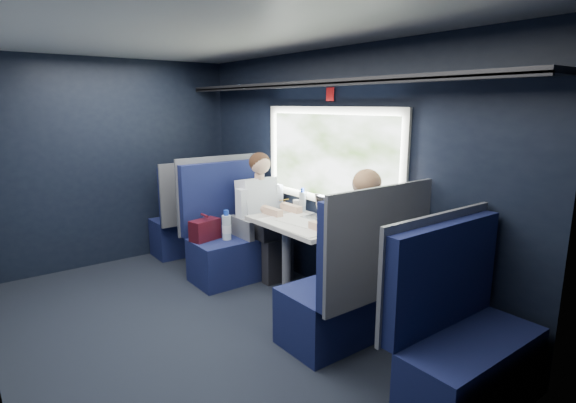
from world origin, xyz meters
TOP-DOWN VIEW (x-y plane):
  - ground at (0.00, 0.00)m, footprint 2.80×4.20m
  - room_shell at (0.02, 0.00)m, footprint 3.00×4.40m
  - table at (1.03, 0.00)m, footprint 0.62×1.00m
  - seat_bay_near at (0.84, 0.87)m, footprint 1.04×0.62m
  - seat_bay_far at (0.85, -0.87)m, footprint 1.04×0.62m
  - seat_row_front at (0.85, 1.80)m, footprint 1.04×0.51m
  - seat_row_back at (0.85, -1.80)m, footprint 1.04×0.51m
  - man at (1.10, 0.70)m, footprint 0.53×0.56m
  - woman at (1.10, -0.71)m, footprint 0.53×0.56m
  - papers at (1.02, -0.07)m, footprint 0.55×0.78m
  - laptop at (1.30, -0.02)m, footprint 0.24×0.31m
  - bottle_small at (1.33, 0.33)m, footprint 0.07×0.07m
  - cup at (1.33, 0.42)m, footprint 0.07×0.07m

SIDE VIEW (x-z plane):
  - ground at x=0.00m, z-range -0.01..0.00m
  - seat_row_front at x=0.85m, z-range -0.17..0.99m
  - seat_row_back at x=0.85m, z-range -0.17..0.99m
  - seat_bay_far at x=0.85m, z-range -0.22..1.04m
  - seat_bay_near at x=0.84m, z-range -0.21..1.05m
  - table at x=1.03m, z-range 0.29..1.03m
  - man at x=1.10m, z-range 0.06..1.38m
  - woman at x=1.10m, z-range 0.07..1.39m
  - papers at x=1.02m, z-range 0.74..0.75m
  - cup at x=1.33m, z-range 0.74..0.84m
  - laptop at x=1.30m, z-range 0.69..0.91m
  - bottle_small at x=1.33m, z-range 0.73..0.96m
  - room_shell at x=0.02m, z-range 0.28..2.68m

